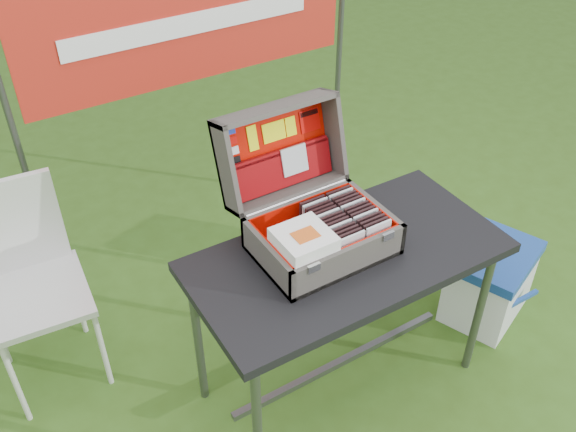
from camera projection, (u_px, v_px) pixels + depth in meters
ground at (317, 373)px, 2.95m from camera, size 80.00×80.00×0.00m
table at (342, 322)px, 2.69m from camera, size 1.23×0.63×0.76m
table_top at (347, 257)px, 2.47m from camera, size 1.23×0.63×0.04m
table_leg_fl at (257, 429)px, 2.30m from camera, size 0.04×0.04×0.72m
table_leg_fr at (479, 311)px, 2.76m from camera, size 0.04×0.04×0.72m
table_leg_bl at (198, 340)px, 2.63m from camera, size 0.04×0.04×0.72m
table_leg_br at (405, 248)px, 3.09m from camera, size 0.04×0.04×0.72m
table_brace at (339, 363)px, 2.85m from camera, size 1.07×0.03×0.03m
suitcase at (315, 193)px, 2.36m from camera, size 0.51×0.52×0.47m
suitcase_base_bottom at (322, 248)px, 2.46m from camera, size 0.51×0.36×0.02m
suitcase_base_wall_front at (349, 262)px, 2.31m from camera, size 0.51×0.02×0.14m
suitcase_base_wall_back at (298, 213)px, 2.54m from camera, size 0.51×0.02×0.14m
suitcase_base_wall_left at (267, 259)px, 2.32m from camera, size 0.02×0.36×0.14m
suitcase_base_wall_right at (374, 216)px, 2.53m from camera, size 0.02×0.36×0.14m
suitcase_liner_floor at (322, 245)px, 2.45m from camera, size 0.47×0.32×0.01m
suitcase_latch_left at (314, 268)px, 2.20m from camera, size 0.05×0.01×0.03m
suitcase_latch_right at (388, 236)px, 2.34m from camera, size 0.05×0.01×0.03m
suitcase_hinge at (297, 198)px, 2.51m from camera, size 0.46×0.02×0.02m
suitcase_lid_back at (274, 148)px, 2.53m from camera, size 0.51×0.12×0.35m
suitcase_lid_rim_far at (275, 108)px, 2.42m from camera, size 0.51×0.14×0.06m
suitcase_lid_rim_near at (288, 191)px, 2.56m from camera, size 0.51×0.14×0.06m
suitcase_lid_rim_left at (226, 169)px, 2.39m from camera, size 0.02×0.23×0.39m
suitcase_lid_rim_right at (333, 134)px, 2.59m from camera, size 0.02×0.23×0.39m
suitcase_lid_liner at (276, 149)px, 2.52m from camera, size 0.46×0.09×0.31m
suitcase_liner_wall_front at (347, 258)px, 2.31m from camera, size 0.47×0.01×0.12m
suitcase_liner_wall_back at (300, 213)px, 2.53m from camera, size 0.47×0.01×0.12m
suitcase_liner_wall_left at (270, 256)px, 2.32m from camera, size 0.01×0.32×0.12m
suitcase_liner_wall_right at (371, 215)px, 2.52m from camera, size 0.01×0.32×0.12m
suitcase_lid_pocket at (281, 169)px, 2.54m from camera, size 0.45×0.07×0.15m
suitcase_pocket_edge at (280, 153)px, 2.51m from camera, size 0.44×0.02×0.02m
suitcase_pocket_cd at (294, 160)px, 2.54m from camera, size 0.11×0.04×0.11m
lid_sticker_cc_a at (229, 131)px, 2.39m from camera, size 0.05×0.01×0.03m
lid_sticker_cc_b at (231, 141)px, 2.41m from camera, size 0.05×0.01×0.03m
lid_sticker_cc_c at (233, 151)px, 2.42m from camera, size 0.05×0.01×0.03m
lid_sticker_cc_d at (235, 161)px, 2.44m from camera, size 0.05×0.01×0.03m
lid_card_neon_tall at (253, 138)px, 2.45m from camera, size 0.04×0.03×0.10m
lid_card_neon_main at (274, 132)px, 2.49m from camera, size 0.10×0.02×0.07m
lid_card_neon_small at (291, 126)px, 2.52m from camera, size 0.05×0.02×0.07m
lid_sticker_band at (310, 120)px, 2.56m from camera, size 0.09×0.03×0.09m
lid_sticker_band_bar at (309, 113)px, 2.55m from camera, size 0.08×0.01×0.02m
cd_left_0 at (351, 249)px, 2.33m from camera, size 0.11×0.01×0.13m
cd_left_1 at (348, 246)px, 2.35m from camera, size 0.11×0.01×0.13m
cd_left_2 at (345, 243)px, 2.36m from camera, size 0.11×0.01×0.13m
cd_left_3 at (342, 240)px, 2.37m from camera, size 0.11×0.01×0.13m
cd_left_4 at (338, 237)px, 2.39m from camera, size 0.11×0.01×0.13m
cd_left_5 at (335, 234)px, 2.40m from camera, size 0.11×0.01×0.13m
cd_left_6 at (332, 231)px, 2.41m from camera, size 0.11×0.01×0.13m
cd_left_7 at (329, 229)px, 2.43m from camera, size 0.11×0.01×0.13m
cd_left_8 at (326, 226)px, 2.44m from camera, size 0.11×0.01×0.13m
cd_left_9 at (323, 223)px, 2.45m from camera, size 0.11×0.01×0.13m
cd_left_10 at (320, 220)px, 2.47m from camera, size 0.11×0.01×0.13m
cd_left_11 at (318, 218)px, 2.48m from camera, size 0.11×0.01×0.13m
cd_left_12 at (315, 215)px, 2.49m from camera, size 0.11×0.01×0.13m
cd_left_13 at (312, 212)px, 2.51m from camera, size 0.11×0.01×0.13m
cd_right_0 at (378, 238)px, 2.38m from camera, size 0.11×0.01×0.13m
cd_right_1 at (374, 235)px, 2.40m from camera, size 0.11×0.01×0.13m
cd_right_2 at (371, 232)px, 2.41m from camera, size 0.11×0.01×0.13m
cd_right_3 at (368, 229)px, 2.43m from camera, size 0.11×0.01×0.13m
cd_right_4 at (365, 226)px, 2.44m from camera, size 0.11×0.01×0.13m
cd_right_5 at (361, 224)px, 2.45m from camera, size 0.11×0.01×0.13m
cd_right_6 at (358, 221)px, 2.47m from camera, size 0.11×0.01×0.13m
cd_right_7 at (355, 218)px, 2.48m from camera, size 0.11×0.01×0.13m
cd_right_8 at (352, 215)px, 2.49m from camera, size 0.11×0.01×0.13m
cd_right_9 at (349, 213)px, 2.51m from camera, size 0.11×0.01×0.13m
cd_right_10 at (346, 210)px, 2.52m from camera, size 0.11×0.01×0.13m
cd_right_11 at (343, 208)px, 2.53m from camera, size 0.11×0.01×0.13m
cd_right_12 at (340, 205)px, 2.55m from camera, size 0.11×0.01×0.13m
cd_right_13 at (337, 203)px, 2.56m from camera, size 0.11×0.01×0.13m
songbook_0 at (304, 244)px, 2.28m from camera, size 0.19×0.19×0.00m
songbook_1 at (304, 243)px, 2.28m from camera, size 0.19×0.19×0.00m
songbook_2 at (304, 242)px, 2.28m from camera, size 0.19×0.19×0.00m
songbook_3 at (304, 241)px, 2.27m from camera, size 0.19×0.19×0.00m
songbook_4 at (304, 240)px, 2.27m from camera, size 0.19×0.19×0.00m
songbook_5 at (304, 238)px, 2.27m from camera, size 0.19×0.19×0.00m
songbook_6 at (304, 237)px, 2.26m from camera, size 0.19×0.19×0.00m
songbook_7 at (304, 236)px, 2.26m from camera, size 0.19×0.19×0.00m
songbook_8 at (304, 235)px, 2.26m from camera, size 0.19×0.19×0.00m
songbook_9 at (304, 234)px, 2.25m from camera, size 0.19×0.19×0.00m
songbook_graphic at (305, 235)px, 2.25m from camera, size 0.09×0.07×0.00m
cooler at (489, 282)px, 3.15m from camera, size 0.53×0.47×0.39m
cooler_body at (488, 286)px, 3.17m from camera, size 0.50×0.44×0.33m
cooler_lid at (496, 256)px, 3.05m from camera, size 0.53×0.47×0.05m
cooler_handle at (518, 302)px, 3.02m from camera, size 0.26×0.02×0.02m
chair at (35, 299)px, 2.67m from camera, size 0.47×0.51×0.94m
chair_seat at (35, 297)px, 2.66m from camera, size 0.46×0.46×0.03m
chair_backrest at (8, 227)px, 2.66m from camera, size 0.43×0.07×0.45m
chair_leg_fl at (16, 383)px, 2.61m from camera, size 0.02×0.02×0.48m
chair_leg_fr at (102, 347)px, 2.76m from camera, size 0.02×0.02×0.48m
chair_leg_br at (76, 296)px, 3.01m from camera, size 0.02×0.02×0.48m
chair_upright_right at (53, 215)px, 2.74m from camera, size 0.02×0.02×0.45m
cardboard_box at (378, 242)px, 3.37m from camera, size 0.41×0.23×0.41m
banner_post_left at (22, 160)px, 2.81m from camera, size 0.03×0.03×1.70m
banner_post_right at (338, 72)px, 3.52m from camera, size 0.03×0.03×1.70m
banner at (190, 23)px, 2.89m from camera, size 1.60×0.02×0.55m
banner_text at (191, 24)px, 2.88m from camera, size 1.20×0.00×0.10m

